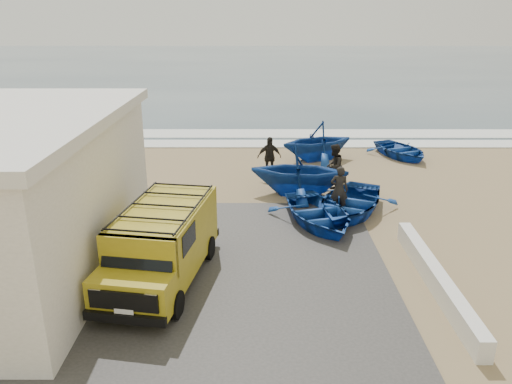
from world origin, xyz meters
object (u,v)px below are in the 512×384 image
object	(u,v)px
boat_mid_left	(299,170)
boat_far_right	(401,150)
fisherman_back	(269,157)
fisherman_front	(339,190)
fisherman_middle	(334,166)
boat_near_left	(318,213)
boat_far_left	(317,141)
parapet	(436,279)
van	(162,242)
boat_near_right	(349,202)

from	to	relation	value
boat_mid_left	boat_far_right	xyz separation A→B (m)	(5.44, 5.42, -0.63)
boat_far_right	fisherman_back	world-z (taller)	fisherman_back
fisherman_front	fisherman_middle	distance (m)	2.73
boat_near_left	boat_mid_left	world-z (taller)	boat_mid_left
fisherman_middle	fisherman_back	distance (m)	2.94
boat_mid_left	boat_far_left	bearing A→B (deg)	-6.08
parapet	van	xyz separation A→B (m)	(-7.05, 0.44, 0.83)
van	fisherman_back	size ratio (longest dim) A/B	2.85
parapet	boat_near_left	world-z (taller)	boat_near_left
parapet	boat_mid_left	size ratio (longest dim) A/B	1.60
boat_near_right	boat_far_left	xyz separation A→B (m)	(-0.36, 6.90, 0.52)
boat_near_right	boat_mid_left	bearing A→B (deg)	154.80
boat_far_left	fisherman_middle	xyz separation A→B (m)	(0.21, -4.06, -0.04)
fisherman_front	boat_far_right	bearing A→B (deg)	-110.44
boat_near_left	boat_far_right	distance (m)	9.75
boat_far_right	fisherman_front	world-z (taller)	fisherman_front
boat_far_left	fisherman_front	bearing A→B (deg)	-22.69
fisherman_back	fisherman_front	bearing A→B (deg)	-68.42
boat_mid_left	boat_far_right	size ratio (longest dim) A/B	1.08
boat_near_right	boat_mid_left	size ratio (longest dim) A/B	1.09
van	boat_near_right	size ratio (longest dim) A/B	1.23
boat_near_right	fisherman_back	xyz separation A→B (m)	(-2.72, 4.26, 0.46)
boat_far_right	fisherman_back	bearing A→B (deg)	-174.79
boat_near_left	van	bearing A→B (deg)	-156.57
parapet	van	distance (m)	7.11
boat_mid_left	fisherman_middle	distance (m)	1.69
fisherman_front	boat_far_left	bearing A→B (deg)	-80.56
boat_far_left	fisherman_back	xyz separation A→B (m)	(-2.36, -2.64, -0.06)
parapet	fisherman_front	xyz separation A→B (m)	(-1.71, 5.20, 0.58)
boat_far_right	fisherman_middle	distance (m)	6.09
parapet	boat_near_left	distance (m)	4.86
boat_near_right	fisherman_middle	bearing A→B (deg)	118.78
fisherman_middle	fisherman_front	bearing A→B (deg)	21.57
boat_far_right	fisherman_back	distance (m)	7.29
boat_near_right	boat_mid_left	xyz separation A→B (m)	(-1.61, 1.99, 0.56)
fisherman_middle	parapet	bearing A→B (deg)	36.69
boat_mid_left	fisherman_middle	size ratio (longest dim) A/B	2.08
van	boat_far_left	xyz separation A→B (m)	(5.34, 11.55, -0.16)
boat_far_right	fisherman_front	size ratio (longest dim) A/B	2.02
van	boat_far_left	size ratio (longest dim) A/B	1.40
boat_near_left	boat_mid_left	distance (m)	3.02
boat_far_right	fisherman_middle	world-z (taller)	fisherman_middle
van	boat_near_left	xyz separation A→B (m)	(4.50, 3.70, -0.70)
boat_near_left	fisherman_front	bearing A→B (deg)	35.67
boat_near_right	fisherman_middle	world-z (taller)	fisherman_middle
van	boat_far_right	xyz separation A→B (m)	(9.53, 12.06, -0.74)
boat_near_right	fisherman_front	bearing A→B (deg)	-171.38
parapet	boat_mid_left	xyz separation A→B (m)	(-2.96, 7.07, 0.71)
boat_near_right	boat_far_left	bearing A→B (deg)	118.80
boat_mid_left	fisherman_front	bearing A→B (deg)	-138.16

